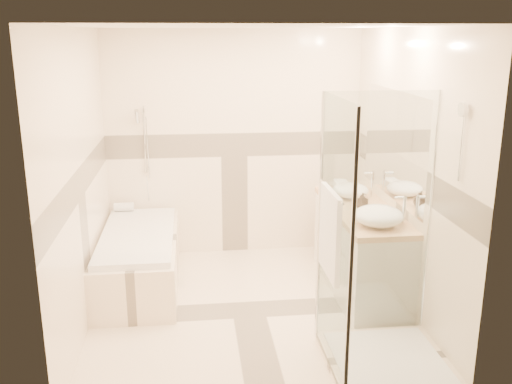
{
  "coord_description": "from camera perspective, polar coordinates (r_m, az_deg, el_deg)",
  "views": [
    {
      "loc": [
        -0.47,
        -4.72,
        2.45
      ],
      "look_at": [
        0.1,
        0.25,
        1.05
      ],
      "focal_mm": 40.0,
      "sensor_mm": 36.0,
      "label": 1
    }
  ],
  "objects": [
    {
      "name": "faucet_near",
      "position": [
        5.85,
        11.49,
        0.98
      ],
      "size": [
        0.11,
        0.03,
        0.26
      ],
      "color": "silver",
      "rests_on": "vanity"
    },
    {
      "name": "vessel_sink_far",
      "position": [
        5.01,
        12.14,
        -2.34
      ],
      "size": [
        0.43,
        0.43,
        0.17
      ],
      "primitive_type": "ellipsoid",
      "color": "white",
      "rests_on": "vanity"
    },
    {
      "name": "folded_towels",
      "position": [
        6.15,
        8.51,
        0.72
      ],
      "size": [
        0.15,
        0.24,
        0.07
      ],
      "primitive_type": "cube",
      "rotation": [
        0.0,
        0.0,
        -0.06
      ],
      "color": "white",
      "rests_on": "vanity"
    },
    {
      "name": "room",
      "position": [
        4.91,
        -0.2,
        1.58
      ],
      "size": [
        2.82,
        3.02,
        2.52
      ],
      "color": "#F6DFC3",
      "rests_on": "ground"
    },
    {
      "name": "shower_enclosure",
      "position": [
        4.42,
        11.51,
        -10.79
      ],
      "size": [
        0.96,
        0.93,
        2.04
      ],
      "color": "#FBE4C9",
      "rests_on": "ground"
    },
    {
      "name": "bathtub",
      "position": [
        5.81,
        -11.62,
        -6.36
      ],
      "size": [
        0.75,
        1.7,
        0.56
      ],
      "color": "#FBE4C9",
      "rests_on": "ground"
    },
    {
      "name": "rolled_towel",
      "position": [
        6.42,
        -13.08,
        -1.47
      ],
      "size": [
        0.21,
        0.1,
        0.1
      ],
      "primitive_type": "cylinder",
      "rotation": [
        0.0,
        1.57,
        0.0
      ],
      "color": "white",
      "rests_on": "bathtub"
    },
    {
      "name": "amenity_bottle_a",
      "position": [
        5.42,
        10.63,
        -0.93
      ],
      "size": [
        0.09,
        0.09,
        0.16
      ],
      "primitive_type": "imported",
      "rotation": [
        0.0,
        0.0,
        0.33
      ],
      "color": "black",
      "rests_on": "vanity"
    },
    {
      "name": "vessel_sink_near",
      "position": [
        5.81,
        9.42,
        0.17
      ],
      "size": [
        0.36,
        0.36,
        0.15
      ],
      "primitive_type": "ellipsoid",
      "color": "white",
      "rests_on": "vanity"
    },
    {
      "name": "vanity",
      "position": [
        5.65,
        10.38,
        -5.65
      ],
      "size": [
        0.58,
        1.62,
        0.85
      ],
      "color": "white",
      "rests_on": "ground"
    },
    {
      "name": "faucet_far",
      "position": [
        5.06,
        14.51,
        -1.53
      ],
      "size": [
        0.11,
        0.03,
        0.26
      ],
      "color": "silver",
      "rests_on": "vanity"
    },
    {
      "name": "amenity_bottle_b",
      "position": [
        5.47,
        10.48,
        -0.94
      ],
      "size": [
        0.13,
        0.13,
        0.13
      ],
      "primitive_type": "imported",
      "rotation": [
        0.0,
        0.0,
        -0.41
      ],
      "color": "black",
      "rests_on": "vanity"
    }
  ]
}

